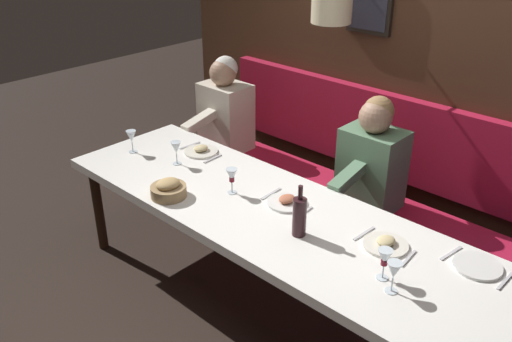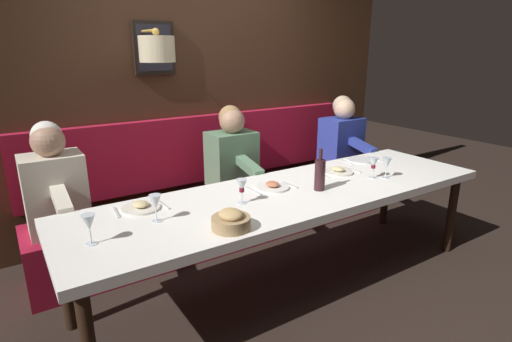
# 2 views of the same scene
# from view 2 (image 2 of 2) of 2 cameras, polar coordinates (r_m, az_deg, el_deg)

# --- Properties ---
(ground_plane) EXTENTS (12.00, 12.00, 0.00)m
(ground_plane) POSITION_cam_2_polar(r_m,az_deg,el_deg) (3.19, 4.65, -15.44)
(ground_plane) COLOR black
(dining_table) EXTENTS (0.90, 3.15, 0.74)m
(dining_table) POSITION_cam_2_polar(r_m,az_deg,el_deg) (2.89, 4.97, -3.90)
(dining_table) COLOR white
(dining_table) RESTS_ON ground_plane
(banquette_bench) EXTENTS (0.52, 3.35, 0.45)m
(banquette_bench) POSITION_cam_2_polar(r_m,az_deg,el_deg) (3.74, -3.65, -6.39)
(banquette_bench) COLOR maroon
(banquette_bench) RESTS_ON ground_plane
(back_wall_panel) EXTENTS (0.59, 4.55, 2.90)m
(back_wall_panel) POSITION_cam_2_polar(r_m,az_deg,el_deg) (3.96, -8.25, 11.76)
(back_wall_panel) COLOR #422819
(back_wall_panel) RESTS_ON ground_plane
(diner_nearest) EXTENTS (0.60, 0.40, 0.79)m
(diner_nearest) POSITION_cam_2_polar(r_m,az_deg,el_deg) (4.36, 12.02, 4.77)
(diner_nearest) COLOR #283893
(diner_nearest) RESTS_ON banquette_bench
(diner_near) EXTENTS (0.60, 0.40, 0.79)m
(diner_near) POSITION_cam_2_polar(r_m,az_deg,el_deg) (3.56, -3.40, 2.41)
(diner_near) COLOR #567A5B
(diner_near) RESTS_ON banquette_bench
(diner_middle) EXTENTS (0.60, 0.40, 0.79)m
(diner_middle) POSITION_cam_2_polar(r_m,az_deg,el_deg) (3.14, -26.62, -1.42)
(diner_middle) COLOR beige
(diner_middle) RESTS_ON banquette_bench
(place_setting_0) EXTENTS (0.24, 0.32, 0.05)m
(place_setting_0) POSITION_cam_2_polar(r_m,az_deg,el_deg) (3.33, 11.50, -0.02)
(place_setting_0) COLOR silver
(place_setting_0) RESTS_ON dining_table
(place_setting_1) EXTENTS (0.24, 0.32, 0.01)m
(place_setting_1) POSITION_cam_2_polar(r_m,az_deg,el_deg) (3.73, 14.58, 1.50)
(place_setting_1) COLOR silver
(place_setting_1) RESTS_ON dining_table
(place_setting_2) EXTENTS (0.24, 0.32, 0.05)m
(place_setting_2) POSITION_cam_2_polar(r_m,az_deg,el_deg) (2.64, -15.97, -4.89)
(place_setting_2) COLOR silver
(place_setting_2) RESTS_ON dining_table
(place_setting_3) EXTENTS (0.24, 0.31, 0.05)m
(place_setting_3) POSITION_cam_2_polar(r_m,az_deg,el_deg) (2.91, 2.32, -2.19)
(place_setting_3) COLOR white
(place_setting_3) RESTS_ON dining_table
(wine_glass_0) EXTENTS (0.07, 0.07, 0.16)m
(wine_glass_0) POSITION_cam_2_polar(r_m,az_deg,el_deg) (2.23, -22.52, -6.84)
(wine_glass_0) COLOR silver
(wine_glass_0) RESTS_ON dining_table
(wine_glass_1) EXTENTS (0.07, 0.07, 0.16)m
(wine_glass_1) POSITION_cam_2_polar(r_m,az_deg,el_deg) (2.60, -2.03, -2.20)
(wine_glass_1) COLOR silver
(wine_glass_1) RESTS_ON dining_table
(wine_glass_2) EXTENTS (0.07, 0.07, 0.16)m
(wine_glass_2) POSITION_cam_2_polar(r_m,az_deg,el_deg) (3.24, 16.26, 1.00)
(wine_glass_2) COLOR silver
(wine_glass_2) RESTS_ON dining_table
(wine_glass_3) EXTENTS (0.07, 0.07, 0.16)m
(wine_glass_3) POSITION_cam_2_polar(r_m,az_deg,el_deg) (3.26, 17.97, 1.00)
(wine_glass_3) COLOR silver
(wine_glass_3) RESTS_ON dining_table
(wine_glass_4) EXTENTS (0.07, 0.07, 0.16)m
(wine_glass_4) POSITION_cam_2_polar(r_m,az_deg,el_deg) (2.40, -14.03, -4.35)
(wine_glass_4) COLOR silver
(wine_glass_4) RESTS_ON dining_table
(wine_bottle) EXTENTS (0.08, 0.08, 0.30)m
(wine_bottle) POSITION_cam_2_polar(r_m,az_deg,el_deg) (2.88, 9.00, -0.47)
(wine_bottle) COLOR #33191E
(wine_bottle) RESTS_ON dining_table
(bread_bowl) EXTENTS (0.22, 0.22, 0.12)m
(bread_bowl) POSITION_cam_2_polar(r_m,az_deg,el_deg) (2.27, -3.55, -7.01)
(bread_bowl) COLOR #9E7F56
(bread_bowl) RESTS_ON dining_table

